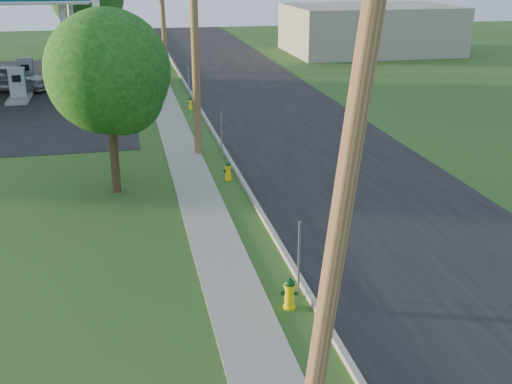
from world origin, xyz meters
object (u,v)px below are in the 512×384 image
Objects in this scene: tree_verge at (111,77)px; hydrant_near at (290,293)px; utility_pole_near at (346,182)px; price_pylon at (97,13)px; utility_pole_far at (162,7)px; fuel_pump_se at (27,76)px; car_silver at (11,78)px; fuel_pump_ne at (18,88)px; hydrant_far at (190,104)px; hydrant_mid at (228,171)px; utility_pole_mid at (195,34)px.

hydrant_near is at bearing -66.96° from tree_verge.
utility_pole_near is 1.38× the size of price_pylon.
utility_pole_far reaches higher than fuel_pump_se.
utility_pole_near reaches higher than car_silver.
utility_pole_near reaches higher than fuel_pump_se.
car_silver is (-0.80, 2.89, 0.10)m from fuel_pump_ne.
hydrant_near is (0.50, 4.73, -4.41)m from utility_pole_near.
price_pylon is at bearing -129.26° from car_silver.
hydrant_far is at bearing 89.68° from hydrant_near.
car_silver is at bearing 109.29° from hydrant_near.
price_pylon is 7.44m from hydrant_far.
tree_verge is (-3.33, 13.75, -0.71)m from utility_pole_near.
tree_verge is 9.46× the size of hydrant_far.
fuel_pump_se reaches higher than hydrant_near.
hydrant_mid is at bearing -60.25° from fuel_pump_ne.
utility_pole_near is 23.83m from price_pylon.
car_silver is (-9.70, -2.11, -3.98)m from utility_pole_far.
utility_pole_far is (-0.00, 36.00, 0.00)m from utility_pole_near.
tree_verge is at bearing -75.32° from fuel_pump_se.
utility_pole_mid is (-0.00, 18.00, 0.15)m from utility_pole_near.
hydrant_mid is (0.15, 9.55, -0.04)m from hydrant_near.
utility_pole_mid is 19.65m from fuel_pump_se.
utility_pole_far is 1.39× the size of price_pylon.
hydrant_far is (0.62, 8.47, -4.62)m from utility_pole_mid.
fuel_pump_ne is (-8.90, 31.00, -4.08)m from utility_pole_near.
utility_pole_far is 2.97× the size of fuel_pump_se.
car_silver is at bearing 105.52° from fuel_pump_ne.
car_silver is at bearing 144.29° from hydrant_far.
utility_pole_mid is 18.00m from utility_pole_far.
car_silver is (-6.37, 20.14, -3.27)m from tree_verge.
utility_pole_mid is 19.07m from car_silver.
utility_pole_mid is 14.04m from hydrant_near.
hydrant_mid is (9.56, -16.72, -0.37)m from fuel_pump_ne.
utility_pole_far is (0.00, 18.00, -0.15)m from utility_pole_mid.
utility_pole_near reaches higher than tree_verge.
utility_pole_mid reaches higher than fuel_pump_se.
price_pylon is at bearing -107.33° from utility_pole_far.
fuel_pump_se is (-8.90, -1.00, -4.08)m from utility_pole_far.
tree_verge is at bearing -107.28° from hydrant_far.
tree_verge is at bearing -98.52° from utility_pole_far.
fuel_pump_ne is at bearing -90.00° from fuel_pump_se.
utility_pole_near is at bearing -76.37° from tree_verge.
hydrant_mid is at bearing 87.37° from utility_pole_near.
utility_pole_far reaches higher than car_silver.
utility_pole_far is 1.49× the size of tree_verge.
car_silver is at bearing 117.84° from hydrant_mid.
hydrant_near is 21.74m from hydrant_far.
fuel_pump_ne is at bearing 124.40° from utility_pole_mid.
tree_verge is 13.84m from hydrant_far.
utility_pole_mid reaches higher than hydrant_mid.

